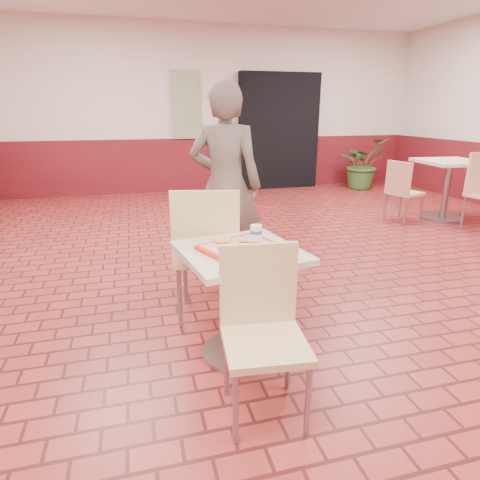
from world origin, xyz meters
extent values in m
cube|color=maroon|center=(0.00, 0.00, 0.00)|extent=(8.00, 10.00, 0.01)
cube|color=beige|center=(0.00, 5.00, 1.50)|extent=(8.00, 0.01, 3.00)
cube|color=#5E1218|center=(0.00, 4.98, 0.50)|extent=(8.00, 0.04, 1.00)
cube|color=black|center=(1.20, 4.88, 1.10)|extent=(1.60, 0.22, 2.20)
cube|color=gray|center=(-0.60, 4.94, 1.60)|extent=(0.50, 0.03, 1.20)
cube|color=beige|center=(-1.04, -0.63, 0.70)|extent=(0.68, 0.68, 0.04)
cylinder|color=gray|center=(-1.04, -0.63, 0.34)|extent=(0.08, 0.08, 0.68)
cylinder|color=gray|center=(-1.04, -0.63, 0.01)|extent=(0.49, 0.49, 0.03)
cube|color=#CFB57C|center=(-1.06, -1.20, 0.41)|extent=(0.44, 0.44, 0.04)
cube|color=#CFB57C|center=(-1.04, -1.01, 0.66)|extent=(0.41, 0.07, 0.44)
cylinder|color=gray|center=(-1.25, -1.35, 0.20)|extent=(0.03, 0.03, 0.40)
cylinder|color=gray|center=(-0.91, -1.39, 0.20)|extent=(0.03, 0.03, 0.40)
cylinder|color=gray|center=(-1.22, -1.01, 0.20)|extent=(0.03, 0.03, 0.40)
cylinder|color=gray|center=(-0.87, -1.04, 0.20)|extent=(0.03, 0.03, 0.40)
cube|color=#DFD386|center=(-1.13, -0.04, 0.48)|extent=(0.56, 0.56, 0.04)
cube|color=#DFD386|center=(-1.18, -0.24, 0.75)|extent=(0.46, 0.14, 0.51)
cylinder|color=gray|center=(-0.89, 0.11, 0.23)|extent=(0.03, 0.03, 0.45)
cylinder|color=gray|center=(-1.28, 0.20, 0.23)|extent=(0.03, 0.03, 0.45)
cylinder|color=gray|center=(-0.98, -0.28, 0.23)|extent=(0.03, 0.03, 0.45)
cylinder|color=gray|center=(-1.37, -0.19, 0.23)|extent=(0.03, 0.03, 0.45)
imported|color=#61564B|center=(-0.85, 0.61, 0.87)|extent=(0.75, 0.64, 1.75)
cube|color=red|center=(-1.04, -0.63, 0.73)|extent=(0.44, 0.34, 0.02)
cube|color=#E18585|center=(-1.04, -0.63, 0.74)|extent=(0.39, 0.29, 0.00)
torus|color=#E0B151|center=(-1.13, -0.55, 0.76)|extent=(0.12, 0.12, 0.03)
ellipsoid|color=#E08E41|center=(-0.99, -0.68, 0.76)|extent=(0.16, 0.12, 0.04)
cube|color=white|center=(-0.99, -0.68, 0.79)|extent=(0.15, 0.11, 0.01)
ellipsoid|color=#D0631C|center=(-1.05, -0.65, 0.75)|extent=(0.04, 0.03, 0.02)
cylinder|color=silver|center=(-0.91, -0.55, 0.79)|extent=(0.07, 0.07, 0.09)
cylinder|color=blue|center=(-0.91, -0.55, 0.79)|extent=(0.07, 0.07, 0.02)
cube|color=beige|center=(2.68, 1.90, 0.82)|extent=(0.80, 0.80, 0.04)
cylinder|color=gray|center=(2.68, 1.90, 0.40)|extent=(0.09, 0.09, 0.80)
cylinder|color=gray|center=(2.68, 1.90, 0.02)|extent=(0.58, 0.58, 0.03)
cube|color=#DCA684|center=(2.03, 1.96, 0.40)|extent=(0.49, 0.49, 0.04)
cube|color=#DCA684|center=(1.86, 1.90, 0.64)|extent=(0.14, 0.38, 0.43)
cylinder|color=gray|center=(2.25, 1.84, 0.19)|extent=(0.03, 0.03, 0.38)
cylinder|color=gray|center=(2.15, 2.17, 0.19)|extent=(0.03, 0.03, 0.38)
cylinder|color=gray|center=(1.92, 1.74, 0.19)|extent=(0.03, 0.03, 0.38)
cylinder|color=gray|center=(1.82, 2.07, 0.19)|extent=(0.03, 0.03, 0.38)
cube|color=#E9BE8B|center=(2.71, 1.42, 0.75)|extent=(0.46, 0.11, 0.51)
cylinder|color=gray|center=(2.52, 1.37, 0.23)|extent=(0.03, 0.03, 0.45)
imported|color=#305F26|center=(2.78, 4.34, 0.50)|extent=(1.11, 1.04, 1.00)
camera|label=1|loc=(-1.62, -2.82, 1.51)|focal=30.00mm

